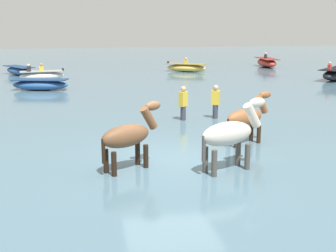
{
  "coord_description": "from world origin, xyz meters",
  "views": [
    {
      "loc": [
        -2.17,
        -11.22,
        3.91
      ],
      "look_at": [
        0.27,
        1.84,
        0.85
      ],
      "focal_mm": 48.05,
      "sensor_mm": 36.0,
      "label": 1
    }
  ],
  "objects_px": {
    "horse_trailing_chestnut": "(246,119)",
    "boat_mid_outer": "(267,63)",
    "boat_far_offshore": "(186,68)",
    "boat_near_port": "(19,71)",
    "horse_flank_pinto": "(230,135)",
    "person_wading_close": "(183,106)",
    "horse_lead_bay": "(128,137)",
    "boat_far_inshore": "(40,85)",
    "person_spectator_far": "(215,105)",
    "boat_mid_channel": "(42,75)"
  },
  "relations": [
    {
      "from": "horse_trailing_chestnut",
      "to": "boat_mid_outer",
      "type": "height_order",
      "value": "horse_trailing_chestnut"
    },
    {
      "from": "boat_far_offshore",
      "to": "boat_mid_outer",
      "type": "bearing_deg",
      "value": 18.18
    },
    {
      "from": "boat_near_port",
      "to": "horse_trailing_chestnut",
      "type": "bearing_deg",
      "value": -65.72
    },
    {
      "from": "horse_flank_pinto",
      "to": "boat_far_offshore",
      "type": "height_order",
      "value": "horse_flank_pinto"
    },
    {
      "from": "boat_far_offshore",
      "to": "boat_mid_outer",
      "type": "relative_size",
      "value": 0.88
    },
    {
      "from": "person_wading_close",
      "to": "boat_mid_outer",
      "type": "bearing_deg",
      "value": 59.39
    },
    {
      "from": "horse_lead_bay",
      "to": "boat_mid_outer",
      "type": "distance_m",
      "value": 28.08
    },
    {
      "from": "boat_far_inshore",
      "to": "horse_trailing_chestnut",
      "type": "bearing_deg",
      "value": -60.61
    },
    {
      "from": "horse_flank_pinto",
      "to": "boat_near_port",
      "type": "relative_size",
      "value": 0.65
    },
    {
      "from": "horse_lead_bay",
      "to": "boat_far_offshore",
      "type": "relative_size",
      "value": 0.64
    },
    {
      "from": "horse_lead_bay",
      "to": "boat_near_port",
      "type": "xyz_separation_m",
      "value": [
        -5.45,
        22.04,
        -0.53
      ]
    },
    {
      "from": "boat_far_inshore",
      "to": "person_spectator_far",
      "type": "distance_m",
      "value": 11.36
    },
    {
      "from": "boat_near_port",
      "to": "horse_flank_pinto",
      "type": "bearing_deg",
      "value": -70.76
    },
    {
      "from": "boat_far_inshore",
      "to": "boat_mid_channel",
      "type": "relative_size",
      "value": 1.12
    },
    {
      "from": "boat_far_inshore",
      "to": "boat_mid_outer",
      "type": "relative_size",
      "value": 0.9
    },
    {
      "from": "boat_mid_channel",
      "to": "horse_flank_pinto",
      "type": "bearing_deg",
      "value": -72.45
    },
    {
      "from": "person_wading_close",
      "to": "person_spectator_far",
      "type": "xyz_separation_m",
      "value": [
        1.27,
        0.08,
        0.0
      ]
    },
    {
      "from": "horse_lead_bay",
      "to": "person_wading_close",
      "type": "bearing_deg",
      "value": 64.6
    },
    {
      "from": "boat_far_inshore",
      "to": "person_spectator_far",
      "type": "height_order",
      "value": "person_spectator_far"
    },
    {
      "from": "horse_lead_bay",
      "to": "boat_far_inshore",
      "type": "height_order",
      "value": "horse_lead_bay"
    },
    {
      "from": "boat_far_offshore",
      "to": "person_spectator_far",
      "type": "height_order",
      "value": "person_spectator_far"
    },
    {
      "from": "horse_flank_pinto",
      "to": "boat_mid_channel",
      "type": "bearing_deg",
      "value": 107.55
    },
    {
      "from": "horse_flank_pinto",
      "to": "boat_far_offshore",
      "type": "relative_size",
      "value": 0.68
    },
    {
      "from": "horse_lead_bay",
      "to": "horse_trailing_chestnut",
      "type": "distance_m",
      "value": 4.1
    },
    {
      "from": "boat_mid_channel",
      "to": "boat_mid_outer",
      "type": "xyz_separation_m",
      "value": [
        17.47,
        5.77,
        0.05
      ]
    },
    {
      "from": "horse_trailing_chestnut",
      "to": "boat_mid_channel",
      "type": "relative_size",
      "value": 0.67
    },
    {
      "from": "boat_near_port",
      "to": "person_spectator_far",
      "type": "bearing_deg",
      "value": -60.66
    },
    {
      "from": "horse_trailing_chestnut",
      "to": "horse_flank_pinto",
      "type": "distance_m",
      "value": 2.62
    },
    {
      "from": "boat_mid_channel",
      "to": "boat_mid_outer",
      "type": "bearing_deg",
      "value": 18.29
    },
    {
      "from": "person_spectator_far",
      "to": "boat_mid_outer",
      "type": "bearing_deg",
      "value": 62.21
    },
    {
      "from": "boat_near_port",
      "to": "boat_far_offshore",
      "type": "height_order",
      "value": "boat_far_offshore"
    },
    {
      "from": "boat_far_inshore",
      "to": "boat_mid_channel",
      "type": "distance_m",
      "value": 4.38
    },
    {
      "from": "horse_trailing_chestnut",
      "to": "person_spectator_far",
      "type": "height_order",
      "value": "horse_trailing_chestnut"
    },
    {
      "from": "person_spectator_far",
      "to": "horse_flank_pinto",
      "type": "bearing_deg",
      "value": -103.3
    },
    {
      "from": "horse_flank_pinto",
      "to": "boat_mid_channel",
      "type": "height_order",
      "value": "horse_flank_pinto"
    },
    {
      "from": "boat_mid_channel",
      "to": "person_wading_close",
      "type": "bearing_deg",
      "value": -64.83
    },
    {
      "from": "boat_far_offshore",
      "to": "person_wading_close",
      "type": "height_order",
      "value": "person_wading_close"
    },
    {
      "from": "person_wading_close",
      "to": "person_spectator_far",
      "type": "bearing_deg",
      "value": 3.68
    },
    {
      "from": "horse_lead_bay",
      "to": "boat_far_offshore",
      "type": "distance_m",
      "value": 22.97
    },
    {
      "from": "horse_flank_pinto",
      "to": "person_wading_close",
      "type": "height_order",
      "value": "horse_flank_pinto"
    },
    {
      "from": "horse_trailing_chestnut",
      "to": "boat_far_inshore",
      "type": "relative_size",
      "value": 0.6
    },
    {
      "from": "horse_trailing_chestnut",
      "to": "person_spectator_far",
      "type": "xyz_separation_m",
      "value": [
        0.15,
        3.73,
        -0.25
      ]
    },
    {
      "from": "horse_lead_bay",
      "to": "person_spectator_far",
      "type": "distance_m",
      "value": 6.73
    },
    {
      "from": "boat_mid_channel",
      "to": "person_spectator_far",
      "type": "relative_size",
      "value": 1.74
    },
    {
      "from": "horse_lead_bay",
      "to": "person_wading_close",
      "type": "relative_size",
      "value": 1.21
    },
    {
      "from": "boat_far_offshore",
      "to": "boat_far_inshore",
      "type": "xyz_separation_m",
      "value": [
        -9.84,
        -7.73,
        -0.01
      ]
    },
    {
      "from": "horse_lead_bay",
      "to": "horse_trailing_chestnut",
      "type": "xyz_separation_m",
      "value": [
        3.69,
        1.78,
        -0.05
      ]
    },
    {
      "from": "horse_lead_bay",
      "to": "person_wading_close",
      "type": "xyz_separation_m",
      "value": [
        2.58,
        5.43,
        -0.3
      ]
    },
    {
      "from": "boat_near_port",
      "to": "boat_far_offshore",
      "type": "distance_m",
      "value": 11.93
    },
    {
      "from": "horse_flank_pinto",
      "to": "boat_mid_outer",
      "type": "relative_size",
      "value": 0.6
    }
  ]
}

